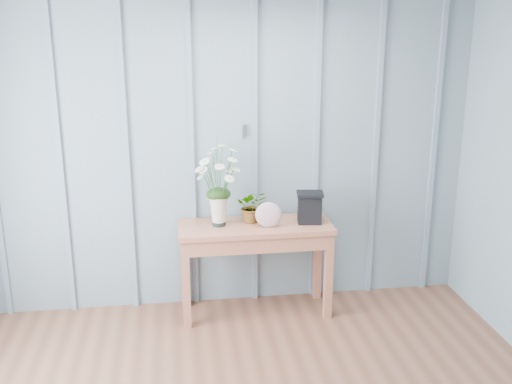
{
  "coord_description": "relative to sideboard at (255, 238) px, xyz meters",
  "views": [
    {
      "loc": [
        -0.39,
        -2.37,
        2.33
      ],
      "look_at": [
        0.22,
        1.94,
        1.03
      ],
      "focal_mm": 42.0,
      "sensor_mm": 36.0,
      "label": 1
    }
  ],
  "objects": [
    {
      "name": "room_shell",
      "position": [
        -0.22,
        -1.08,
        1.35
      ],
      "size": [
        4.0,
        4.5,
        2.5
      ],
      "color": "#7D929E",
      "rests_on": "ground"
    },
    {
      "name": "sideboard",
      "position": [
        0.0,
        0.0,
        0.0
      ],
      "size": [
        1.2,
        0.45,
        0.75
      ],
      "color": "#AC6346",
      "rests_on": "ground"
    },
    {
      "name": "daisy_vase",
      "position": [
        -0.28,
        0.02,
        0.53
      ],
      "size": [
        0.46,
        0.35,
        0.66
      ],
      "color": "black",
      "rests_on": "sideboard"
    },
    {
      "name": "spider_plant",
      "position": [
        -0.02,
        0.07,
        0.25
      ],
      "size": [
        0.25,
        0.22,
        0.26
      ],
      "primitive_type": "imported",
      "rotation": [
        0.0,
        0.0,
        -0.08
      ],
      "color": "#16330F",
      "rests_on": "sideboard"
    },
    {
      "name": "felt_disc_vessel",
      "position": [
        0.09,
        -0.08,
        0.22
      ],
      "size": [
        0.21,
        0.09,
        0.2
      ],
      "primitive_type": "ellipsoid",
      "rotation": [
        0.0,
        0.0,
        -0.19
      ],
      "color": "#8E526C",
      "rests_on": "sideboard"
    },
    {
      "name": "carved_box",
      "position": [
        0.43,
        -0.02,
        0.24
      ],
      "size": [
        0.22,
        0.18,
        0.25
      ],
      "color": "black",
      "rests_on": "sideboard"
    }
  ]
}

